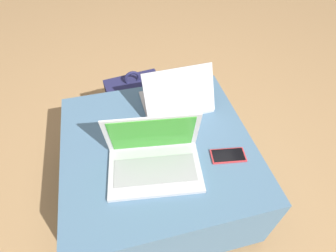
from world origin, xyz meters
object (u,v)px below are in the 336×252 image
at_px(laptop_near, 154,158).
at_px(backpack, 135,106).
at_px(cell_phone, 228,156).
at_px(laptop_far, 177,98).

xyz_separation_m(laptop_near, backpack, (-0.00, 0.61, -0.29)).
xyz_separation_m(cell_phone, backpack, (-0.31, 0.64, -0.24)).
distance_m(cell_phone, backpack, 0.75).
distance_m(laptop_far, cell_phone, 0.37).
bearing_deg(laptop_near, backpack, 98.08).
bearing_deg(backpack, laptop_near, 82.70).
bearing_deg(laptop_far, backpack, -59.67).
xyz_separation_m(laptop_far, backpack, (-0.18, 0.29, -0.28)).
bearing_deg(laptop_far, laptop_near, 58.86).
height_order(laptop_near, cell_phone, laptop_near).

